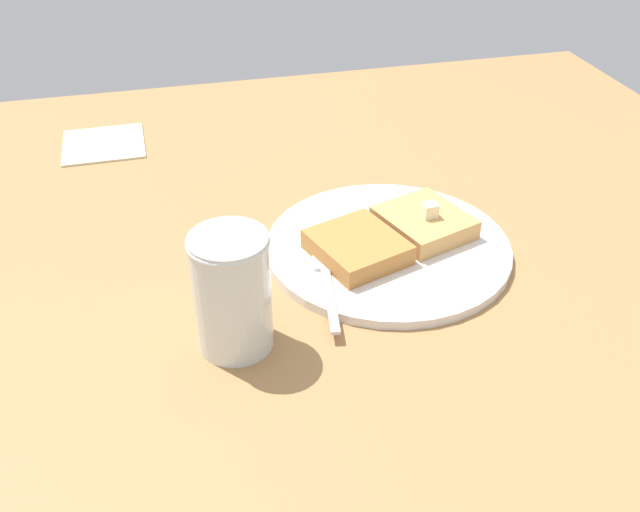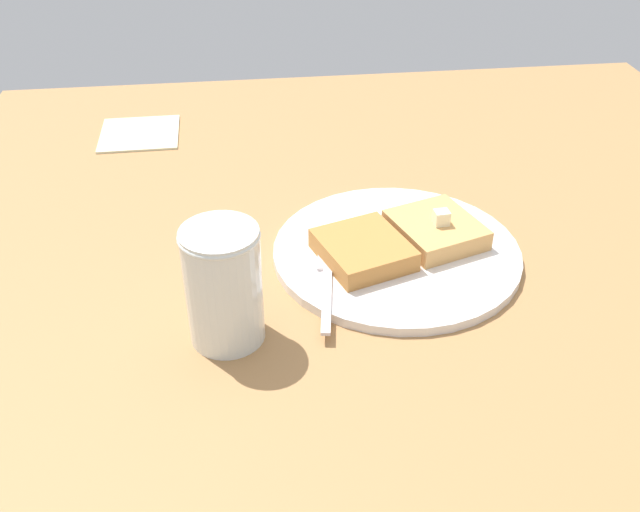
# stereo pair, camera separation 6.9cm
# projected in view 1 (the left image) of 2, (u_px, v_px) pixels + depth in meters

# --- Properties ---
(table_surface) EXTENTS (1.07, 1.07, 0.02)m
(table_surface) POSITION_uv_depth(u_px,v_px,m) (385.00, 255.00, 0.79)
(table_surface) COLOR #A27446
(table_surface) RESTS_ON ground
(plate) EXTENTS (0.26, 0.26, 0.01)m
(plate) POSITION_uv_depth(u_px,v_px,m) (391.00, 247.00, 0.77)
(plate) COLOR silver
(plate) RESTS_ON table_surface
(toast_slice_left) EXTENTS (0.11, 0.11, 0.02)m
(toast_slice_left) POSITION_uv_depth(u_px,v_px,m) (424.00, 223.00, 0.79)
(toast_slice_left) COLOR tan
(toast_slice_left) RESTS_ON plate
(toast_slice_middle) EXTENTS (0.11, 0.11, 0.02)m
(toast_slice_middle) POSITION_uv_depth(u_px,v_px,m) (357.00, 247.00, 0.75)
(toast_slice_middle) COLOR #BA793A
(toast_slice_middle) RESTS_ON plate
(butter_pat_primary) EXTENTS (0.02, 0.02, 0.02)m
(butter_pat_primary) POSITION_uv_depth(u_px,v_px,m) (428.00, 208.00, 0.77)
(butter_pat_primary) COLOR #F7F0C3
(butter_pat_primary) RESTS_ON toast_slice_left
(fork) EXTENTS (0.04, 0.16, 0.00)m
(fork) POSITION_uv_depth(u_px,v_px,m) (326.00, 275.00, 0.72)
(fork) COLOR silver
(fork) RESTS_ON plate
(syrup_jar) EXTENTS (0.07, 0.07, 0.12)m
(syrup_jar) POSITION_uv_depth(u_px,v_px,m) (233.00, 297.00, 0.62)
(syrup_jar) COLOR #491D07
(syrup_jar) RESTS_ON table_surface
(napkin) EXTENTS (0.11, 0.11, 0.00)m
(napkin) POSITION_uv_depth(u_px,v_px,m) (104.00, 144.00, 0.99)
(napkin) COLOR beige
(napkin) RESTS_ON table_surface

